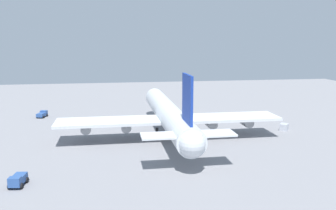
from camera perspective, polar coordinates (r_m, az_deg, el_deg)
name	(u,v)px	position (r m, az deg, el deg)	size (l,w,h in m)	color
ground_plane	(168,136)	(96.49, 0.00, -4.90)	(246.59, 246.59, 0.00)	gray
cargo_airplane	(168,114)	(94.80, 0.03, -1.49)	(61.65, 56.88, 18.63)	silver
fuel_truck	(18,180)	(69.66, -22.53, -10.80)	(4.56, 2.90, 2.14)	#2D5193
maintenance_van	(42,114)	(126.30, -19.16, -1.37)	(4.84, 3.38, 1.98)	#2D5193
cargo_container_fore	(284,127)	(107.44, 17.76, -3.31)	(3.32, 3.22, 1.88)	#B7BCC6
safety_cone_nose	(155,114)	(123.14, -2.06, -1.40)	(0.48, 0.48, 0.69)	orange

